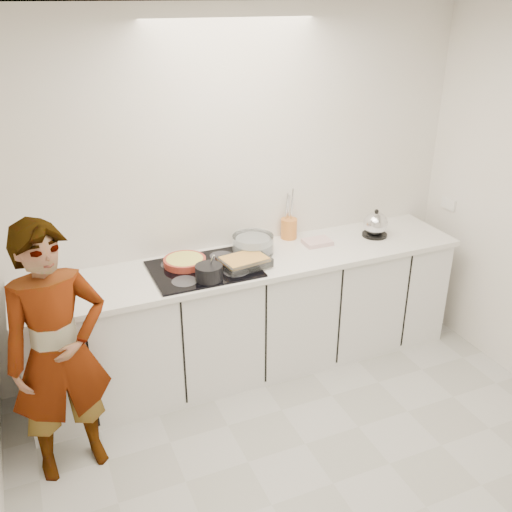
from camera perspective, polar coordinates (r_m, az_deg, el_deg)
name	(u,v)px	position (r m, az deg, el deg)	size (l,w,h in m)	color
floor	(333,483)	(3.67, 7.71, -21.62)	(3.60, 3.20, 0.00)	#BBBBB7
ceiling	(370,5)	(2.54, 11.33, 23.39)	(3.60, 3.20, 0.00)	white
wall_back	(233,195)	(4.19, -2.33, 6.13)	(3.60, 0.00, 2.60)	white
base_cabinets	(250,317)	(4.29, -0.59, -6.16)	(3.20, 0.58, 0.87)	white
countertop	(250,263)	(4.07, -0.62, -0.67)	(3.24, 0.64, 0.04)	white
hob	(204,269)	(3.94, -5.22, -1.29)	(0.72, 0.54, 0.01)	black
tart_dish	(185,261)	(3.98, -7.14, -0.52)	(0.38, 0.38, 0.05)	#A63627
saucepan	(209,272)	(3.75, -4.73, -1.65)	(0.23, 0.23, 0.17)	black
baking_dish	(244,261)	(3.93, -1.18, -0.53)	(0.36, 0.29, 0.06)	silver
mixing_bowl	(253,245)	(4.14, -0.30, 1.09)	(0.34, 0.34, 0.14)	silver
tea_towel	(317,242)	(4.34, 6.15, 1.40)	(0.21, 0.15, 0.03)	white
kettle	(375,225)	(4.53, 11.85, 3.07)	(0.25, 0.25, 0.22)	black
utensil_crock	(289,228)	(4.41, 3.31, 2.76)	(0.13, 0.13, 0.16)	orange
cook	(58,354)	(3.43, -19.15, -9.24)	(0.58, 0.38, 1.60)	white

